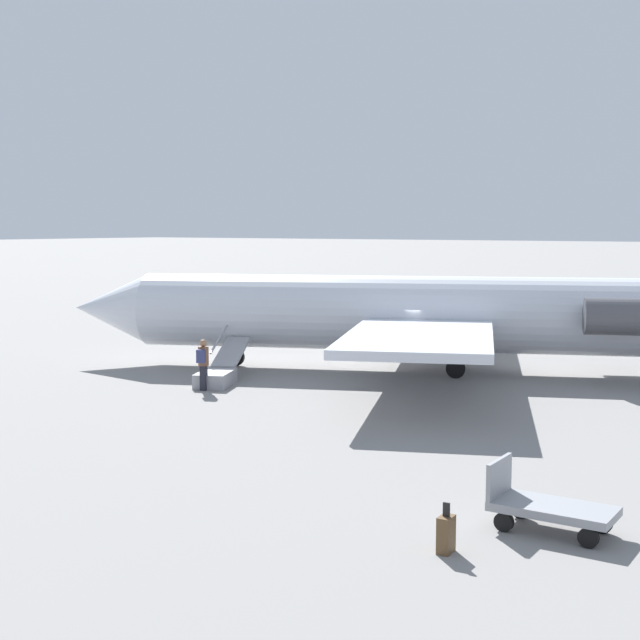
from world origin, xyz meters
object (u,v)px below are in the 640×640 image
Objects in this scene: boarding_stairs at (219,373)px; passenger at (203,361)px; luggage_cart at (547,507)px; airplane_main at (428,313)px; suitcase at (446,534)px.

boarding_stairs reaches higher than passenger.
luggage_cart is (-14.48, 7.27, -0.54)m from passenger.
suitcase is (-8.81, 17.00, -1.94)m from airplane_main.
airplane_main is 30.00× the size of suitcase.
airplane_main is 8.37m from boarding_stairs.
boarding_stairs reaches higher than suitcase.
suitcase is (-13.42, 9.27, -0.67)m from passenger.
airplane_main reaches higher than suitcase.
boarding_stairs is 4.65× the size of suitcase.
airplane_main reaches higher than passenger.
boarding_stairs is at bearing 29.16° from airplane_main.
luggage_cart is (-9.87, 14.99, -1.81)m from airplane_main.
boarding_stairs is at bearing -37.39° from suitcase.
airplane_main is 19.24m from suitcase.
passenger reaches higher than luggage_cart.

